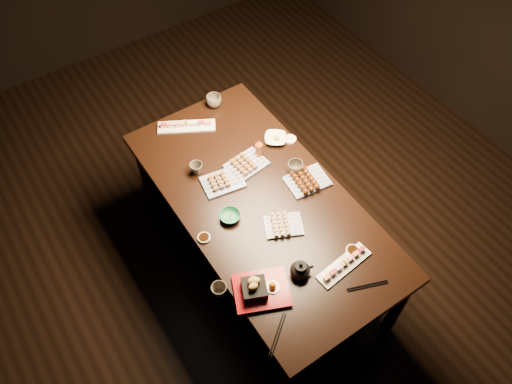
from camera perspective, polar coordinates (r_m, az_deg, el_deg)
ground at (r=3.68m, az=1.60°, el=-3.30°), size 5.00×5.00×0.00m
dining_table at (r=3.17m, az=0.50°, el=-4.87°), size 1.31×1.97×0.75m
sushi_platter_near at (r=2.66m, az=10.04°, el=-8.09°), size 0.34×0.13×0.04m
sushi_platter_far at (r=3.24m, az=-7.97°, el=7.63°), size 0.37×0.27×0.04m
yakitori_plate_center at (r=2.99m, az=-1.11°, el=3.40°), size 0.25×0.20×0.06m
yakitori_plate_right at (r=2.74m, az=3.18°, el=-3.64°), size 0.25×0.22×0.05m
yakitori_plate_left at (r=2.91m, az=-3.86°, el=1.40°), size 0.26×0.21×0.06m
tsukune_plate at (r=2.93m, az=5.93°, el=1.49°), size 0.26×0.20×0.06m
edamame_bowl_green at (r=2.77m, az=-3.00°, el=-2.81°), size 0.16×0.16×0.04m
edamame_bowl_cream at (r=3.14m, az=2.24°, el=6.10°), size 0.19×0.19×0.03m
tempura_tray at (r=2.52m, az=0.64°, el=-10.80°), size 0.34×0.31×0.10m
teacup_near_left at (r=2.54m, az=-4.23°, el=-11.16°), size 0.11×0.11×0.07m
teacup_mid_right at (r=2.96m, az=4.52°, el=2.79°), size 0.10×0.10×0.08m
teacup_far_left at (r=2.98m, az=-6.83°, el=2.71°), size 0.09×0.09×0.07m
teacup_far_right at (r=3.35m, az=-4.84°, el=10.33°), size 0.12×0.12×0.08m
teapot at (r=2.57m, az=5.08°, el=-8.77°), size 0.16×0.16×0.10m
condiment_bottle at (r=3.01m, az=0.33°, el=5.01°), size 0.05×0.05×0.14m
sauce_dish_west at (r=2.73m, az=-5.96°, el=-5.22°), size 0.09×0.09×0.01m
sauce_dish_east at (r=3.15m, az=3.91°, el=6.03°), size 0.09×0.09×0.01m
sauce_dish_se at (r=2.72m, az=10.96°, el=-6.56°), size 0.09×0.09×0.01m
sauce_dish_nw at (r=3.27m, az=-8.15°, el=7.60°), size 0.09×0.09×0.01m
chopsticks_near at (r=2.48m, az=2.49°, el=-15.92°), size 0.19×0.15×0.01m
chopsticks_se at (r=2.64m, az=12.61°, el=-10.40°), size 0.21×0.10×0.01m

